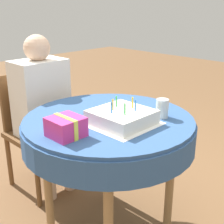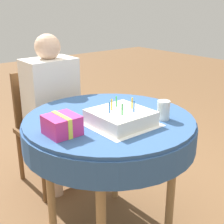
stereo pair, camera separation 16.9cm
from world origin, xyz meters
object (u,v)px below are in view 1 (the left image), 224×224
at_px(birthday_cake, 122,117).
at_px(drinking_glass, 162,108).
at_px(person, 43,101).
at_px(chair, 38,126).
at_px(gift_box, 66,127).

distance_m(birthday_cake, drinking_glass, 0.24).
bearing_deg(birthday_cake, person, 86.84).
xyz_separation_m(chair, birthday_cake, (-0.05, -0.92, 0.33)).
bearing_deg(person, birthday_cake, -93.02).
xyz_separation_m(birthday_cake, drinking_glass, (0.23, -0.09, 0.01)).
height_order(chair, person, person).
distance_m(chair, birthday_cake, 0.97).
bearing_deg(person, drinking_glass, -78.67).
height_order(chair, drinking_glass, chair).
relative_size(birthday_cake, gift_box, 1.81).
distance_m(drinking_glass, gift_box, 0.56).
bearing_deg(person, chair, 90.00).
relative_size(chair, birthday_cake, 3.08).
relative_size(birthday_cake, drinking_glass, 2.72).
bearing_deg(chair, drinking_glass, -79.73).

